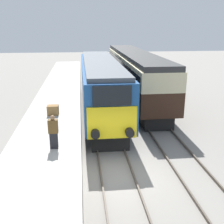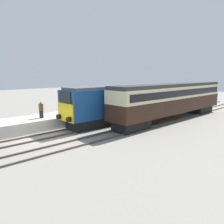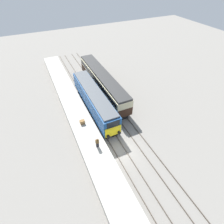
# 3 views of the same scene
# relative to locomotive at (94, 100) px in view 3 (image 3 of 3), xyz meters

# --- Properties ---
(ground_plane) EXTENTS (120.00, 120.00, 0.00)m
(ground_plane) POSITION_rel_locomotive_xyz_m (0.00, -9.66, -2.23)
(ground_plane) COLOR gray
(platform_left) EXTENTS (3.50, 50.00, 1.05)m
(platform_left) POSITION_rel_locomotive_xyz_m (-3.30, -1.66, -1.71)
(platform_left) COLOR #B7B2A8
(platform_left) RESTS_ON ground_plane
(rails_near_track) EXTENTS (1.51, 60.00, 0.14)m
(rails_near_track) POSITION_rel_locomotive_xyz_m (0.00, -4.66, -2.16)
(rails_near_track) COLOR #4C4238
(rails_near_track) RESTS_ON ground_plane
(rails_far_track) EXTENTS (1.50, 60.00, 0.14)m
(rails_far_track) POSITION_rel_locomotive_xyz_m (3.40, -4.66, -2.16)
(rails_far_track) COLOR #4C4238
(rails_far_track) RESTS_ON ground_plane
(locomotive) EXTENTS (2.70, 15.47, 3.98)m
(locomotive) POSITION_rel_locomotive_xyz_m (0.00, 0.00, 0.00)
(locomotive) COLOR black
(locomotive) RESTS_ON ground_plane
(passenger_carriage) EXTENTS (2.75, 18.28, 4.14)m
(passenger_carriage) POSITION_rel_locomotive_xyz_m (3.40, 4.40, 0.27)
(passenger_carriage) COLOR black
(passenger_carriage) RESTS_ON ground_plane
(person_on_platform) EXTENTS (0.44, 0.26, 1.57)m
(person_on_platform) POSITION_rel_locomotive_xyz_m (-2.77, -8.49, -0.41)
(person_on_platform) COLOR black
(person_on_platform) RESTS_ON platform_left
(luggage_crate) EXTENTS (0.70, 0.56, 0.60)m
(luggage_crate) POSITION_rel_locomotive_xyz_m (-3.26, -3.41, -0.88)
(luggage_crate) COLOR olive
(luggage_crate) RESTS_ON platform_left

